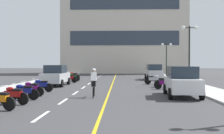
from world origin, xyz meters
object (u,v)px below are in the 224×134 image
(motorcycle_8, at_px, (165,82))
(motorcycle_12, at_px, (73,75))
(parked_car_near, at_px, (182,81))
(street_lamp_far, at_px, (166,52))
(parked_car_far, at_px, (154,72))
(parked_car_mid, at_px, (56,75))
(motorcycle_6, at_px, (41,85))
(motorcycle_9, at_px, (154,79))
(motorcycle_4, at_px, (23,91))
(motorcycle_11, at_px, (72,77))
(motorcycle_5, at_px, (31,88))
(motorcycle_7, at_px, (165,83))
(street_lamp_mid, at_px, (189,41))
(motorcycle_10, at_px, (69,78))
(cyclist_rider, at_px, (94,82))
(motorcycle_3, at_px, (13,95))

(motorcycle_8, relative_size, motorcycle_12, 0.98)
(parked_car_near, height_order, motorcycle_8, parked_car_near)
(street_lamp_far, height_order, parked_car_far, street_lamp_far)
(parked_car_mid, bearing_deg, motorcycle_6, -88.48)
(motorcycle_9, bearing_deg, motorcycle_6, -142.31)
(parked_car_far, bearing_deg, motorcycle_4, -117.47)
(parked_car_mid, height_order, motorcycle_4, parked_car_mid)
(motorcycle_8, xyz_separation_m, motorcycle_11, (-8.84, 7.10, 0.00))
(motorcycle_5, xyz_separation_m, motorcycle_7, (8.87, 4.56, 0.00))
(parked_car_far, bearing_deg, street_lamp_mid, -74.22)
(street_lamp_far, relative_size, motorcycle_5, 2.70)
(motorcycle_11, bearing_deg, motorcycle_12, 98.32)
(motorcycle_6, height_order, motorcycle_10, same)
(street_lamp_mid, bearing_deg, cyclist_rider, -131.80)
(motorcycle_8, height_order, motorcycle_11, same)
(motorcycle_5, relative_size, motorcycle_7, 0.99)
(motorcycle_3, bearing_deg, motorcycle_10, 89.73)
(motorcycle_9, xyz_separation_m, motorcycle_11, (-8.33, 4.04, 0.00))
(motorcycle_9, relative_size, motorcycle_10, 1.02)
(motorcycle_5, bearing_deg, motorcycle_8, 33.52)
(parked_car_mid, relative_size, motorcycle_11, 2.51)
(motorcycle_11, xyz_separation_m, motorcycle_12, (-0.47, 3.20, 0.00))
(motorcycle_5, bearing_deg, street_lamp_mid, 35.55)
(parked_car_mid, xyz_separation_m, motorcycle_12, (-0.02, 8.91, -0.44))
(motorcycle_9, relative_size, motorcycle_12, 1.01)
(motorcycle_7, bearing_deg, motorcycle_12, 127.86)
(motorcycle_3, relative_size, motorcycle_7, 0.98)
(motorcycle_6, height_order, cyclist_rider, cyclist_rider)
(motorcycle_4, bearing_deg, parked_car_far, 62.53)
(street_lamp_far, bearing_deg, motorcycle_4, -116.65)
(motorcycle_5, bearing_deg, motorcycle_12, 90.89)
(motorcycle_7, relative_size, motorcycle_10, 1.02)
(motorcycle_3, height_order, motorcycle_6, same)
(motorcycle_4, relative_size, motorcycle_10, 1.03)
(street_lamp_far, relative_size, parked_car_near, 1.06)
(motorcycle_3, bearing_deg, motorcycle_9, 55.86)
(motorcycle_8, xyz_separation_m, cyclist_rider, (-5.19, -6.36, 0.41))
(motorcycle_3, height_order, motorcycle_9, same)
(parked_car_far, relative_size, motorcycle_7, 2.48)
(motorcycle_4, bearing_deg, motorcycle_6, 93.40)
(street_lamp_mid, bearing_deg, motorcycle_10, 166.20)
(street_lamp_mid, bearing_deg, motorcycle_11, 157.15)
(parked_car_far, bearing_deg, motorcycle_6, -124.76)
(street_lamp_mid, xyz_separation_m, cyclist_rider, (-7.74, -8.66, -3.04))
(motorcycle_6, distance_m, motorcycle_7, 9.23)
(motorcycle_10, height_order, motorcycle_11, same)
(parked_car_mid, xyz_separation_m, motorcycle_11, (0.45, 5.70, -0.44))
(motorcycle_12, bearing_deg, street_lamp_mid, -34.01)
(street_lamp_mid, bearing_deg, parked_car_near, -106.70)
(motorcycle_6, relative_size, motorcycle_11, 1.01)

